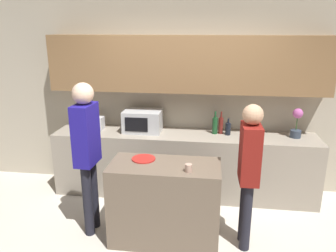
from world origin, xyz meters
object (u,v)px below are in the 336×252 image
bottle_1 (221,125)px  person_left (87,146)px  bottle_0 (215,125)px  bottle_2 (228,129)px  cup_0 (189,168)px  potted_plant (297,123)px  toaster (94,123)px  plate_on_island (144,159)px  microwave (143,121)px  person_center (249,166)px

bottle_1 → person_left: (-1.47, -1.14, 0.04)m
bottle_0 → bottle_2: size_ratio=1.37×
cup_0 → potted_plant: bearing=44.6°
potted_plant → cup_0: 1.87m
potted_plant → bottle_0: potted_plant is taller
toaster → bottle_0: bottle_0 is taller
potted_plant → bottle_0: bearing=178.8°
toaster → person_left: size_ratio=0.15×
plate_on_island → cup_0: 0.57m
potted_plant → bottle_1: bearing=177.8°
microwave → bottle_2: (1.18, -0.01, -0.06)m
toaster → microwave: bearing=-0.1°
potted_plant → cup_0: (-1.32, -1.31, -0.14)m
plate_on_island → person_left: bearing=-174.9°
potted_plant → bottle_0: (-1.06, 0.02, -0.08)m
potted_plant → person_left: (-2.45, -1.11, -0.04)m
microwave → person_left: person_left is taller
toaster → person_left: (0.32, -1.11, 0.07)m
cup_0 → bottle_0: bearing=78.9°
potted_plant → person_left: 2.69m
toaster → potted_plant: 2.77m
microwave → bottle_0: bearing=1.4°
microwave → plate_on_island: 1.08m
bottle_1 → person_center: 1.21m
bottle_0 → bottle_2: bottle_0 is taller
microwave → potted_plant: bearing=0.0°
bottle_2 → cup_0: size_ratio=2.79×
toaster → potted_plant: size_ratio=0.66×
cup_0 → person_center: (0.61, 0.17, -0.01)m
plate_on_island → person_left: size_ratio=0.15×
toaster → bottle_2: bottle_2 is taller
bottle_1 → bottle_2: bottle_1 is taller
person_center → bottle_2: bearing=7.4°
cup_0 → person_left: person_left is taller
bottle_0 → bottle_1: (0.08, 0.02, -0.00)m
potted_plant → bottle_1: 0.99m
bottle_1 → plate_on_island: 1.39m
cup_0 → toaster: bearing=137.9°
microwave → bottle_2: 1.18m
bottle_0 → cup_0: bearing=-101.1°
toaster → bottle_1: bottle_1 is taller
bottle_1 → person_center: (0.27, -1.18, -0.08)m
person_center → potted_plant: bearing=-33.2°
microwave → bottle_1: bearing=2.1°
bottle_0 → microwave: bearing=-178.6°
bottle_0 → bottle_2: bearing=-9.4°
bottle_1 → bottle_2: (0.10, -0.05, -0.03)m
potted_plant → bottle_1: (-0.98, 0.04, -0.08)m
bottle_2 → cup_0: bearing=-108.6°
microwave → cup_0: size_ratio=6.31×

